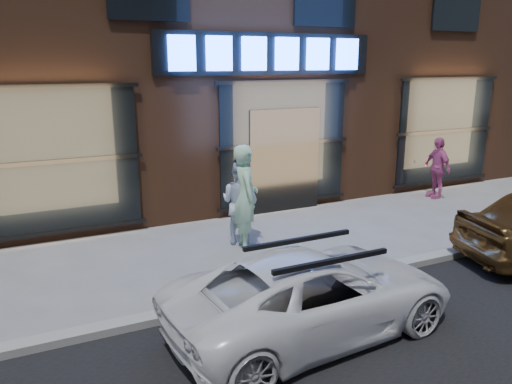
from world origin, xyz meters
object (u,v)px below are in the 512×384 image
(man_cap, at_px, (240,203))
(man_bowtie, at_px, (245,197))
(passerby, at_px, (437,168))
(white_suv, at_px, (313,293))

(man_cap, bearing_deg, man_bowtie, 146.57)
(passerby, distance_m, white_suv, 7.78)
(man_cap, distance_m, passerby, 6.04)
(man_cap, height_order, white_suv, man_cap)
(man_cap, xyz_separation_m, white_suv, (-0.48, -3.42, -0.28))
(passerby, relative_size, white_suv, 0.40)
(man_cap, bearing_deg, white_suv, 138.98)
(man_cap, xyz_separation_m, passerby, (5.96, 0.94, -0.03))
(man_cap, relative_size, passerby, 1.04)
(white_suv, bearing_deg, passerby, -60.53)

